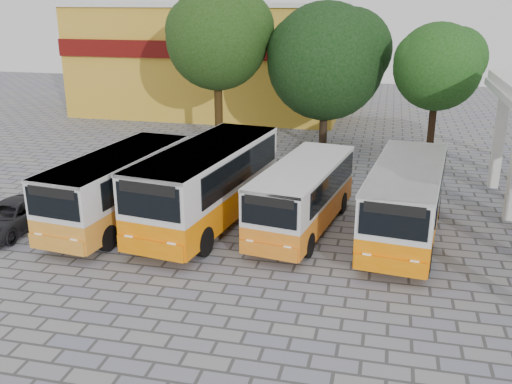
% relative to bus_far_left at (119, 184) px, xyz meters
% --- Properties ---
extents(ground, '(90.00, 90.00, 0.00)m').
position_rel_bus_far_left_xyz_m(ground, '(7.48, -2.21, -1.63)').
color(ground, gray).
rests_on(ground, ground).
extents(shophouse_block, '(20.40, 10.40, 8.30)m').
position_rel_bus_far_left_xyz_m(shophouse_block, '(-3.52, 23.78, 2.54)').
color(shophouse_block, gold).
rests_on(shophouse_block, ground).
extents(bus_far_left, '(3.27, 8.03, 2.81)m').
position_rel_bus_far_left_xyz_m(bus_far_left, '(0.00, 0.00, 0.00)').
color(bus_far_left, orange).
rests_on(bus_far_left, ground).
extents(bus_centre_left, '(3.89, 9.05, 3.15)m').
position_rel_bus_far_left_xyz_m(bus_centre_left, '(3.48, 0.70, 0.20)').
color(bus_centre_left, orange).
rests_on(bus_centre_left, ground).
extents(bus_centre_right, '(3.34, 7.53, 2.61)m').
position_rel_bus_far_left_xyz_m(bus_centre_right, '(7.22, 0.93, -0.11)').
color(bus_centre_right, orange).
rests_on(bus_centre_right, ground).
extents(bus_far_right, '(3.30, 8.10, 2.83)m').
position_rel_bus_far_left_xyz_m(bus_far_right, '(11.05, 0.91, 0.01)').
color(bus_far_right, orange).
rests_on(bus_far_right, ground).
extents(tree_left, '(6.23, 5.93, 9.36)m').
position_rel_bus_far_left_xyz_m(tree_left, '(0.35, 12.91, 4.96)').
color(tree_left, '#3D290F').
rests_on(tree_left, ground).
extents(tree_middle, '(7.01, 6.68, 8.52)m').
position_rel_bus_far_left_xyz_m(tree_middle, '(6.60, 13.51, 3.78)').
color(tree_middle, black).
rests_on(tree_middle, ground).
extents(tree_right, '(4.77, 4.54, 7.50)m').
position_rel_bus_far_left_xyz_m(tree_right, '(12.57, 11.77, 3.74)').
color(tree_right, black).
rests_on(tree_right, ground).
extents(parked_car, '(2.04, 4.26, 1.17)m').
position_rel_bus_far_left_xyz_m(parked_car, '(-3.76, -1.81, -1.04)').
color(parked_car, black).
rests_on(parked_car, ground).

